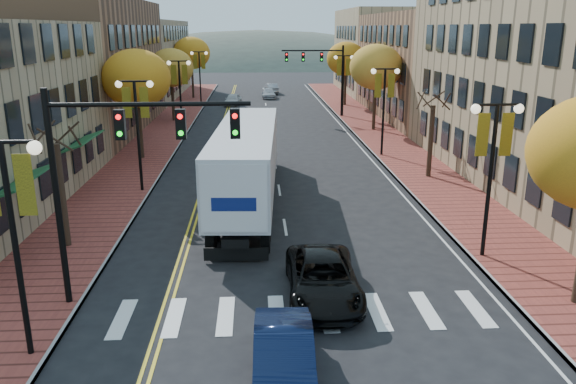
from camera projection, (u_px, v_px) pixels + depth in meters
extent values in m
plane|color=black|center=(304.00, 348.00, 15.79)|extent=(200.00, 200.00, 0.00)
cube|color=brown|center=(162.00, 135.00, 46.38)|extent=(4.00, 85.00, 0.15)
cube|color=brown|center=(377.00, 133.00, 47.40)|extent=(4.00, 85.00, 0.15)
cube|color=brown|center=(69.00, 66.00, 47.74)|extent=(12.00, 24.00, 11.00)
cube|color=#9E8966|center=(131.00, 59.00, 71.89)|extent=(12.00, 26.00, 9.50)
cube|color=brown|center=(454.00, 66.00, 55.64)|extent=(15.00, 24.00, 10.00)
cube|color=#9E8966|center=(399.00, 51.00, 76.57)|extent=(15.00, 20.00, 11.00)
cylinder|color=#382619|center=(62.00, 196.00, 22.30)|extent=(0.28, 0.28, 4.20)
cylinder|color=#382619|center=(140.00, 122.00, 37.53)|extent=(0.28, 0.28, 4.90)
ellipsoid|color=orange|center=(136.00, 78.00, 36.72)|extent=(4.48, 4.48, 3.81)
cylinder|color=#382619|center=(173.00, 96.00, 52.90)|extent=(0.28, 0.28, 4.55)
ellipsoid|color=gold|center=(171.00, 68.00, 52.15)|extent=(4.16, 4.16, 3.54)
cylinder|color=#382619|center=(192.00, 77.00, 70.06)|extent=(0.28, 0.28, 5.04)
ellipsoid|color=orange|center=(191.00, 53.00, 69.23)|extent=(4.61, 4.61, 3.92)
cylinder|color=#382619|center=(431.00, 141.00, 32.90)|extent=(0.28, 0.28, 4.20)
cylinder|color=#382619|center=(375.00, 101.00, 48.12)|extent=(0.28, 0.28, 4.90)
ellipsoid|color=gold|center=(376.00, 67.00, 47.31)|extent=(4.48, 4.48, 3.81)
cylinder|color=#382619|center=(345.00, 84.00, 63.46)|extent=(0.28, 0.28, 4.76)
ellipsoid|color=orange|center=(346.00, 59.00, 62.68)|extent=(4.35, 4.35, 3.70)
cylinder|color=black|center=(17.00, 256.00, 14.52)|extent=(0.16, 0.16, 6.00)
cylinder|color=black|center=(0.00, 142.00, 13.67)|extent=(1.60, 0.10, 0.10)
sphere|color=#FFF2CC|center=(34.00, 148.00, 13.76)|extent=(0.36, 0.36, 0.36)
cube|color=gold|center=(25.00, 185.00, 14.00)|extent=(0.45, 0.03, 1.60)
cylinder|color=black|center=(138.00, 138.00, 29.84)|extent=(0.16, 0.16, 6.00)
cylinder|color=black|center=(134.00, 81.00, 28.99)|extent=(1.60, 0.10, 0.10)
sphere|color=#FFF2CC|center=(119.00, 84.00, 28.99)|extent=(0.36, 0.36, 0.36)
sphere|color=#FFF2CC|center=(150.00, 84.00, 29.08)|extent=(0.36, 0.36, 0.36)
cube|color=gold|center=(127.00, 103.00, 29.27)|extent=(0.45, 0.03, 1.60)
cube|color=gold|center=(144.00, 103.00, 29.33)|extent=(0.45, 0.03, 1.60)
cylinder|color=black|center=(181.00, 98.00, 47.07)|extent=(0.16, 0.16, 6.00)
cylinder|color=black|center=(179.00, 61.00, 46.22)|extent=(1.60, 0.10, 0.10)
sphere|color=#FFF2CC|center=(169.00, 63.00, 46.22)|extent=(0.36, 0.36, 0.36)
sphere|color=#FFF2CC|center=(188.00, 63.00, 46.31)|extent=(0.36, 0.36, 0.36)
cube|color=gold|center=(174.00, 75.00, 46.51)|extent=(0.45, 0.03, 1.60)
cube|color=gold|center=(185.00, 75.00, 46.56)|extent=(0.45, 0.03, 1.60)
cylinder|color=black|center=(200.00, 79.00, 64.31)|extent=(0.16, 0.16, 6.00)
cylinder|color=black|center=(199.00, 52.00, 63.46)|extent=(1.60, 0.10, 0.10)
sphere|color=#FFF2CC|center=(192.00, 53.00, 63.46)|extent=(0.36, 0.36, 0.36)
sphere|color=#FFF2CC|center=(206.00, 53.00, 63.55)|extent=(0.36, 0.36, 0.36)
cube|color=gold|center=(195.00, 62.00, 63.75)|extent=(0.45, 0.03, 1.60)
cube|color=gold|center=(203.00, 62.00, 63.80)|extent=(0.45, 0.03, 1.60)
cylinder|color=black|center=(489.00, 184.00, 21.11)|extent=(0.16, 0.16, 6.00)
cylinder|color=black|center=(498.00, 105.00, 20.26)|extent=(1.60, 0.10, 0.10)
sphere|color=#FFF2CC|center=(476.00, 109.00, 20.26)|extent=(0.36, 0.36, 0.36)
sphere|color=#FFF2CC|center=(519.00, 109.00, 20.35)|extent=(0.36, 0.36, 0.36)
cube|color=gold|center=(483.00, 135.00, 20.55)|extent=(0.45, 0.03, 1.60)
cube|color=gold|center=(507.00, 135.00, 20.60)|extent=(0.45, 0.03, 1.60)
cylinder|color=black|center=(383.00, 114.00, 38.35)|extent=(0.16, 0.16, 6.00)
cylinder|color=black|center=(385.00, 69.00, 37.50)|extent=(1.60, 0.10, 0.10)
sphere|color=#FFF2CC|center=(374.00, 71.00, 37.50)|extent=(0.36, 0.36, 0.36)
sphere|color=#FFF2CC|center=(397.00, 71.00, 37.59)|extent=(0.36, 0.36, 0.36)
cube|color=gold|center=(378.00, 86.00, 37.78)|extent=(0.45, 0.03, 1.60)
cube|color=gold|center=(391.00, 86.00, 37.84)|extent=(0.45, 0.03, 1.60)
cylinder|color=black|center=(343.00, 87.00, 55.58)|extent=(0.16, 0.16, 6.00)
cylinder|color=black|center=(344.00, 56.00, 54.74)|extent=(1.60, 0.10, 0.10)
sphere|color=#FFF2CC|center=(336.00, 57.00, 54.73)|extent=(0.36, 0.36, 0.36)
sphere|color=#FFF2CC|center=(352.00, 57.00, 54.82)|extent=(0.36, 0.36, 0.36)
cube|color=gold|center=(339.00, 67.00, 55.02)|extent=(0.45, 0.03, 1.60)
cube|color=gold|center=(348.00, 67.00, 55.07)|extent=(0.45, 0.03, 1.60)
cylinder|color=black|center=(57.00, 203.00, 17.25)|extent=(0.20, 0.20, 7.00)
cylinder|color=black|center=(149.00, 104.00, 16.57)|extent=(6.00, 0.14, 0.14)
cube|color=black|center=(120.00, 125.00, 16.69)|extent=(0.30, 0.25, 0.90)
sphere|color=#FF0C0C|center=(118.00, 117.00, 16.49)|extent=(0.16, 0.16, 0.16)
cube|color=black|center=(181.00, 124.00, 16.80)|extent=(0.30, 0.25, 0.90)
sphere|color=#FF0C0C|center=(180.00, 117.00, 16.59)|extent=(0.16, 0.16, 0.16)
cube|color=black|center=(235.00, 124.00, 16.89)|extent=(0.30, 0.25, 0.90)
sphere|color=#FF0C0C|center=(235.00, 116.00, 16.68)|extent=(0.16, 0.16, 0.16)
cylinder|color=black|center=(342.00, 82.00, 55.44)|extent=(0.20, 0.20, 7.00)
cylinder|color=black|center=(312.00, 51.00, 54.42)|extent=(6.00, 0.14, 0.14)
cube|color=black|center=(322.00, 57.00, 54.64)|extent=(0.30, 0.25, 0.90)
sphere|color=#FF0C0C|center=(322.00, 54.00, 54.43)|extent=(0.16, 0.16, 0.16)
cube|color=black|center=(303.00, 57.00, 54.54)|extent=(0.30, 0.25, 0.90)
sphere|color=#FF0C0C|center=(303.00, 54.00, 54.33)|extent=(0.16, 0.16, 0.16)
cube|color=black|center=(287.00, 57.00, 54.44)|extent=(0.30, 0.25, 0.90)
sphere|color=#FF0C0C|center=(287.00, 54.00, 54.24)|extent=(0.16, 0.16, 0.16)
cube|color=black|center=(247.00, 193.00, 27.41)|extent=(1.77, 13.46, 0.36)
cube|color=silver|center=(246.00, 157.00, 26.90)|extent=(3.42, 13.55, 2.89)
cube|color=black|center=(256.00, 143.00, 35.10)|extent=(2.75, 3.24, 2.58)
cylinder|color=black|center=(211.00, 241.00, 22.36)|extent=(0.42, 1.05, 1.03)
cylinder|color=black|center=(265.00, 240.00, 22.37)|extent=(0.42, 1.05, 1.03)
cylinder|color=black|center=(215.00, 230.00, 23.55)|extent=(0.42, 1.05, 1.03)
cylinder|color=black|center=(266.00, 230.00, 23.56)|extent=(0.42, 1.05, 1.03)
cylinder|color=black|center=(237.00, 166.00, 34.24)|extent=(0.42, 1.05, 1.03)
cylinder|color=black|center=(273.00, 166.00, 34.25)|extent=(0.42, 1.05, 1.03)
cylinder|color=black|center=(240.00, 158.00, 36.42)|extent=(0.42, 1.05, 1.03)
cylinder|color=black|center=(273.00, 158.00, 36.43)|extent=(0.42, 1.05, 1.03)
imported|color=black|center=(284.00, 358.00, 14.06)|extent=(1.62, 4.36, 1.42)
imported|color=black|center=(323.00, 278.00, 18.58)|extent=(2.41, 5.07, 1.40)
imported|color=silver|center=(233.00, 100.00, 64.52)|extent=(2.12, 4.14, 1.35)
imported|color=#9D9EA4|center=(269.00, 93.00, 71.16)|extent=(1.71, 4.18, 1.21)
imported|color=#98989F|center=(272.00, 89.00, 76.10)|extent=(1.82, 4.22, 1.35)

